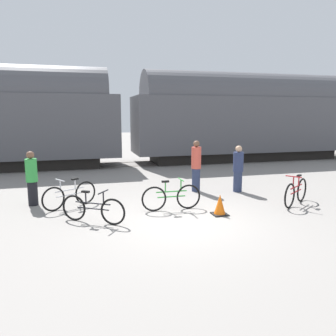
{
  "coord_description": "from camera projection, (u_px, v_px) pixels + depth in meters",
  "views": [
    {
      "loc": [
        -2.39,
        -7.45,
        2.64
      ],
      "look_at": [
        0.05,
        1.57,
        1.1
      ],
      "focal_mm": 35.0,
      "sensor_mm": 36.0,
      "label": 1
    }
  ],
  "objects": [
    {
      "name": "ground_plane",
      "position": [
        182.0,
        222.0,
        8.14
      ],
      "size": [
        80.0,
        80.0,
        0.0
      ],
      "primitive_type": "plane",
      "color": "gray"
    },
    {
      "name": "freight_train",
      "position": [
        126.0,
        115.0,
        16.95
      ],
      "size": [
        53.91,
        2.89,
        4.94
      ],
      "color": "black",
      "rests_on": "ground_plane"
    },
    {
      "name": "rail_near",
      "position": [
        129.0,
        166.0,
        16.69
      ],
      "size": [
        65.91,
        0.07,
        0.01
      ],
      "primitive_type": "cube",
      "color": "#4C4238",
      "rests_on": "ground_plane"
    },
    {
      "name": "rail_far",
      "position": [
        125.0,
        162.0,
        18.06
      ],
      "size": [
        65.91,
        0.07,
        0.01
      ],
      "primitive_type": "cube",
      "color": "#4C4238",
      "rests_on": "ground_plane"
    },
    {
      "name": "bicycle_maroon",
      "position": [
        296.0,
        192.0,
        9.59
      ],
      "size": [
        1.43,
        0.98,
        0.9
      ],
      "color": "black",
      "rests_on": "ground_plane"
    },
    {
      "name": "bicycle_silver",
      "position": [
        70.0,
        195.0,
        9.32
      ],
      "size": [
        1.48,
        0.94,
        0.85
      ],
      "color": "black",
      "rests_on": "ground_plane"
    },
    {
      "name": "bicycle_green",
      "position": [
        171.0,
        197.0,
        9.06
      ],
      "size": [
        1.69,
        0.46,
        0.87
      ],
      "color": "black",
      "rests_on": "ground_plane"
    },
    {
      "name": "bicycle_black",
      "position": [
        93.0,
        209.0,
        8.0
      ],
      "size": [
        1.48,
        1.0,
        0.82
      ],
      "color": "black",
      "rests_on": "ground_plane"
    },
    {
      "name": "person_in_red",
      "position": [
        196.0,
        166.0,
        11.2
      ],
      "size": [
        0.33,
        0.33,
        1.76
      ],
      "rotation": [
        0.0,
        0.0,
        0.53
      ],
      "color": "#283351",
      "rests_on": "ground_plane"
    },
    {
      "name": "person_in_navy",
      "position": [
        238.0,
        169.0,
        11.17
      ],
      "size": [
        0.35,
        0.35,
        1.59
      ],
      "rotation": [
        0.0,
        0.0,
        6.08
      ],
      "color": "#283351",
      "rests_on": "ground_plane"
    },
    {
      "name": "person_in_green",
      "position": [
        32.0,
        178.0,
        9.48
      ],
      "size": [
        0.33,
        0.33,
        1.59
      ],
      "rotation": [
        0.0,
        0.0,
        5.91
      ],
      "color": "black",
      "rests_on": "ground_plane"
    },
    {
      "name": "traffic_cone",
      "position": [
        220.0,
        205.0,
        8.66
      ],
      "size": [
        0.4,
        0.4,
        0.55
      ],
      "color": "black",
      "rests_on": "ground_plane"
    }
  ]
}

